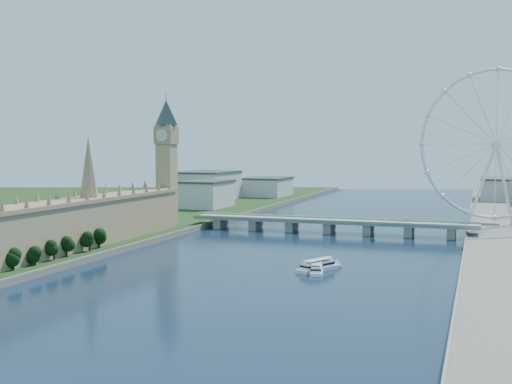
% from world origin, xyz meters
% --- Properties ---
extents(ground, '(2000.00, 2000.00, 0.00)m').
position_xyz_m(ground, '(0.00, 0.00, 0.00)').
color(ground, '#16223F').
rests_on(ground, ground).
extents(parliament_range, '(24.00, 200.00, 70.00)m').
position_xyz_m(parliament_range, '(-128.00, 170.00, 18.48)').
color(parliament_range, tan).
rests_on(parliament_range, ground).
extents(big_ben, '(20.02, 20.02, 110.00)m').
position_xyz_m(big_ben, '(-128.00, 278.00, 66.57)').
color(big_ben, tan).
rests_on(big_ben, ground).
extents(westminster_bridge, '(220.00, 22.00, 9.50)m').
position_xyz_m(westminster_bridge, '(0.00, 300.00, 6.63)').
color(westminster_bridge, gray).
rests_on(westminster_bridge, ground).
extents(london_eye, '(113.60, 39.12, 124.30)m').
position_xyz_m(london_eye, '(119.98, 355.08, 67.52)').
color(london_eye, silver).
rests_on(london_eye, ground).
extents(city_skyline, '(505.00, 280.00, 32.00)m').
position_xyz_m(city_skyline, '(39.22, 560.08, 16.96)').
color(city_skyline, beige).
rests_on(city_skyline, ground).
extents(tour_boat_near, '(11.65, 26.91, 5.74)m').
position_xyz_m(tour_boat_near, '(28.92, 142.19, 0.00)').
color(tour_boat_near, white).
rests_on(tour_boat_near, ground).
extents(tour_boat_far, '(20.48, 30.07, 6.60)m').
position_xyz_m(tour_boat_far, '(28.17, 147.10, 0.00)').
color(tour_boat_far, white).
rests_on(tour_boat_far, ground).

